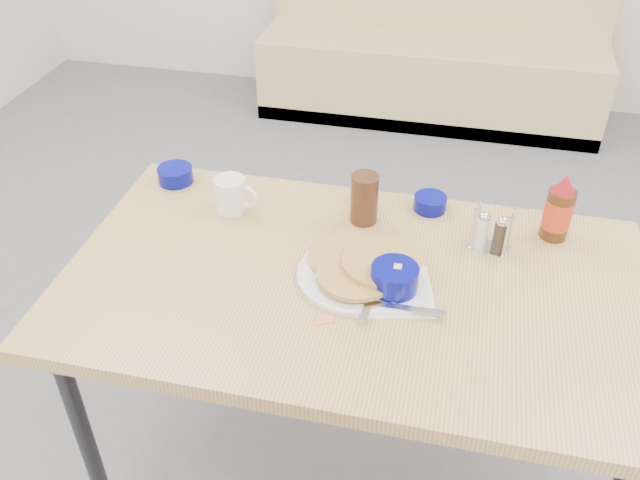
% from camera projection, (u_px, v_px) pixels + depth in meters
% --- Properties ---
extents(booth_bench, '(1.90, 0.56, 1.22)m').
position_uv_depth(booth_bench, '(432.00, 53.00, 3.85)').
color(booth_bench, tan).
rests_on(booth_bench, ground).
extents(dining_table, '(1.40, 0.80, 0.76)m').
position_uv_depth(dining_table, '(352.00, 298.00, 1.66)').
color(dining_table, tan).
rests_on(dining_table, ground).
extents(pancake_plate, '(0.29, 0.31, 0.05)m').
position_uv_depth(pancake_plate, '(359.00, 269.00, 1.62)').
color(pancake_plate, white).
rests_on(pancake_plate, dining_table).
extents(coffee_mug, '(0.12, 0.09, 0.10)m').
position_uv_depth(coffee_mug, '(232.00, 194.00, 1.83)').
color(coffee_mug, white).
rests_on(coffee_mug, dining_table).
extents(grits_setting, '(0.24, 0.22, 0.08)m').
position_uv_depth(grits_setting, '(394.00, 282.00, 1.57)').
color(grits_setting, white).
rests_on(grits_setting, dining_table).
extents(creamer_bowl, '(0.10, 0.10, 0.05)m').
position_uv_depth(creamer_bowl, '(175.00, 175.00, 1.97)').
color(creamer_bowl, '#050872').
rests_on(creamer_bowl, dining_table).
extents(butter_bowl, '(0.09, 0.09, 0.04)m').
position_uv_depth(butter_bowl, '(430.00, 203.00, 1.85)').
color(butter_bowl, '#050872').
rests_on(butter_bowl, dining_table).
extents(amber_tumbler, '(0.10, 0.10, 0.14)m').
position_uv_depth(amber_tumbler, '(364.00, 199.00, 1.78)').
color(amber_tumbler, '#3F2314').
rests_on(amber_tumbler, dining_table).
extents(condiment_caddy, '(0.11, 0.08, 0.12)m').
position_uv_depth(condiment_caddy, '(491.00, 234.00, 1.70)').
color(condiment_caddy, silver).
rests_on(condiment_caddy, dining_table).
extents(syrup_bottle, '(0.07, 0.07, 0.19)m').
position_uv_depth(syrup_bottle, '(559.00, 211.00, 1.72)').
color(syrup_bottle, '#47230F').
rests_on(syrup_bottle, dining_table).
extents(sugar_wrapper, '(0.05, 0.04, 0.00)m').
position_uv_depth(sugar_wrapper, '(325.00, 320.00, 1.51)').
color(sugar_wrapper, '#FA6453').
rests_on(sugar_wrapper, dining_table).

